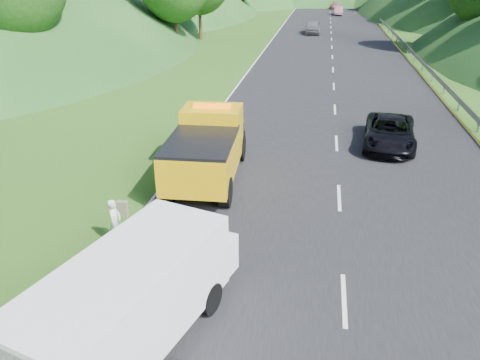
% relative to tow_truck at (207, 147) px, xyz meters
% --- Properties ---
extents(ground, '(320.00, 320.00, 0.00)m').
position_rel_tow_truck_xyz_m(ground, '(2.26, -4.90, -1.38)').
color(ground, '#38661E').
rests_on(ground, ground).
extents(road_surface, '(14.00, 200.00, 0.02)m').
position_rel_tow_truck_xyz_m(road_surface, '(5.26, 35.10, -1.37)').
color(road_surface, black).
rests_on(road_surface, ground).
extents(guardrail, '(0.06, 140.00, 1.52)m').
position_rel_tow_truck_xyz_m(guardrail, '(12.56, 47.60, -1.38)').
color(guardrail, gray).
rests_on(guardrail, ground).
extents(tree_line_left, '(14.00, 140.00, 14.00)m').
position_rel_tow_truck_xyz_m(tree_line_left, '(-16.74, 55.10, -1.38)').
color(tree_line_left, '#2E591A').
rests_on(tree_line_left, ground).
extents(tree_line_right, '(14.00, 140.00, 14.00)m').
position_rel_tow_truck_xyz_m(tree_line_right, '(25.26, 55.10, -1.38)').
color(tree_line_right, '#2E591A').
rests_on(tree_line_right, ground).
extents(tow_truck, '(2.78, 6.66, 2.81)m').
position_rel_tow_truck_xyz_m(tow_truck, '(0.00, 0.00, 0.00)').
color(tow_truck, black).
rests_on(tow_truck, ground).
extents(white_van, '(4.61, 7.19, 2.37)m').
position_rel_tow_truck_xyz_m(white_van, '(0.51, -9.28, -0.04)').
color(white_van, black).
rests_on(white_van, ground).
extents(woman, '(0.41, 0.55, 1.49)m').
position_rel_tow_truck_xyz_m(woman, '(-1.72, -5.24, -1.38)').
color(woman, silver).
rests_on(woman, ground).
extents(child, '(0.60, 0.56, 0.98)m').
position_rel_tow_truck_xyz_m(child, '(-0.71, -4.27, -1.38)').
color(child, tan).
rests_on(child, ground).
extents(worker, '(1.30, 1.16, 1.74)m').
position_rel_tow_truck_xyz_m(worker, '(0.22, -9.79, -1.38)').
color(worker, black).
rests_on(worker, ground).
extents(suitcase, '(0.36, 0.20, 0.58)m').
position_rel_tow_truck_xyz_m(suitcase, '(-2.21, -3.60, -1.09)').
color(suitcase, '#645F4B').
rests_on(suitcase, ground).
extents(passing_suv, '(2.85, 5.24, 1.39)m').
position_rel_tow_truck_xyz_m(passing_suv, '(7.71, 5.16, -1.38)').
color(passing_suv, black).
rests_on(passing_suv, ground).
extents(dist_car_a, '(1.89, 4.70, 1.60)m').
position_rel_tow_truck_xyz_m(dist_car_a, '(2.90, 45.69, -1.38)').
color(dist_car_a, '#505155').
rests_on(dist_car_a, ground).
extents(dist_car_b, '(1.48, 4.25, 1.40)m').
position_rel_tow_truck_xyz_m(dist_car_b, '(6.60, 71.18, -1.38)').
color(dist_car_b, '#774F5C').
rests_on(dist_car_b, ground).
extents(dist_car_c, '(1.78, 4.39, 1.27)m').
position_rel_tow_truck_xyz_m(dist_car_c, '(6.31, 83.00, -1.38)').
color(dist_car_c, '#8B454E').
rests_on(dist_car_c, ground).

